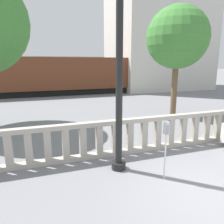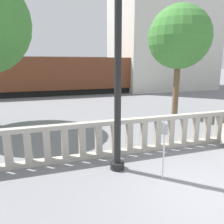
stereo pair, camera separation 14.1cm
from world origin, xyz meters
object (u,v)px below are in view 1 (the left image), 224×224
at_px(lamppost, 120,35).
at_px(parking_meter, 166,133).
at_px(tree_right, 177,38).
at_px(train_far, 98,69).
at_px(train_near, 30,76).

xyz_separation_m(lamppost, parking_meter, (0.94, -0.88, -2.39)).
xyz_separation_m(parking_meter, tree_right, (4.42, 6.11, 3.03)).
relative_size(parking_meter, train_far, 0.05).
relative_size(lamppost, tree_right, 1.09).
bearing_deg(train_far, tree_right, -93.71).
xyz_separation_m(train_far, tree_right, (-1.38, -21.28, 2.31)).
distance_m(parking_meter, train_near, 17.11).
bearing_deg(parking_meter, lamppost, 136.68).
height_order(train_far, tree_right, tree_right).
distance_m(train_far, tree_right, 21.45).
bearing_deg(train_near, parking_meter, -78.18).
relative_size(parking_meter, train_near, 0.06).
height_order(train_near, train_far, train_far).
xyz_separation_m(lamppost, tree_right, (5.35, 5.23, 0.64)).
bearing_deg(tree_right, train_far, 86.29).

